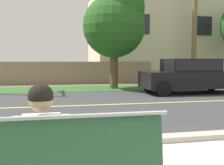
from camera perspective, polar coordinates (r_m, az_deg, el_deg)
ground_plane at (r=10.25m, az=-3.51°, el=-3.49°), size 140.00×140.00×0.00m
curb_edge at (r=4.83m, az=6.39°, el=-12.16°), size 44.00×0.30×0.11m
street_asphalt at (r=8.78m, az=-2.10°, el=-4.82°), size 52.00×8.00×0.01m
road_centre_line at (r=8.78m, az=-2.10°, el=-4.79°), size 48.00×0.14×0.01m
far_verge_grass at (r=13.85m, az=-5.68°, el=-1.34°), size 48.00×2.80×0.02m
seated_person_white at (r=2.63m, az=-14.68°, el=-12.63°), size 0.52×0.68×1.25m
car_black_far at (r=12.42m, az=16.33°, el=1.72°), size 4.30×1.86×1.54m
shade_tree_far_left at (r=14.00m, az=0.88°, el=12.86°), size 3.22×3.22×5.31m
garden_wall at (r=17.05m, az=-12.97°, el=2.01°), size 13.00×0.36×1.40m
house_across_street at (r=21.81m, az=9.48°, el=10.93°), size 10.94×6.91×7.63m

